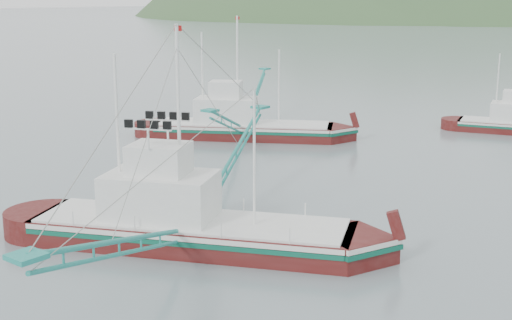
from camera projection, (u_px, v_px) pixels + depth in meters
The scene contains 4 objects.
ground at pixel (186, 238), 37.93m from camera, with size 1200.00×1200.00×0.00m, color slate.
main_boat at pixel (188, 199), 36.22m from camera, with size 17.03×28.48×12.17m.
bg_boat_left at pixel (242, 111), 64.04m from camera, with size 19.24×26.69×11.73m.
headland_left at pixel (392, 17), 421.21m from camera, with size 448.00×308.00×210.00m, color #305029.
Camera 1 is at (25.43, -25.75, 12.66)m, focal length 50.00 mm.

